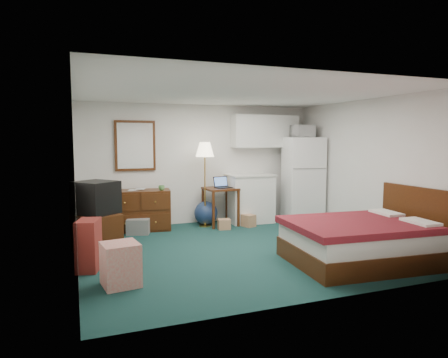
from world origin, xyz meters
name	(u,v)px	position (x,y,z in m)	size (l,w,h in m)	color
floor	(241,249)	(0.00, 0.00, 0.00)	(5.00, 4.50, 0.01)	#163834
ceiling	(241,93)	(0.00, 0.00, 2.50)	(5.00, 4.50, 0.01)	silver
walls	(241,172)	(0.00, 0.00, 1.25)	(5.01, 4.51, 2.50)	silver
mirror	(135,146)	(-1.35, 2.22, 1.65)	(0.80, 0.06, 1.00)	white
upper_cabinets	(265,131)	(1.45, 2.08, 1.95)	(1.50, 0.35, 0.70)	white
headboard	(421,220)	(2.46, -1.28, 0.55)	(0.06, 1.56, 1.00)	#3B1B0B
dresser	(140,210)	(-1.32, 1.94, 0.40)	(1.16, 0.53, 0.79)	#3B1B0B
floor_lamp	(205,185)	(-0.03, 1.81, 0.86)	(0.37, 0.37, 1.72)	gold
desk	(220,206)	(0.30, 1.80, 0.39)	(0.62, 0.62, 0.78)	#3B1B0B
exercise_ball	(206,213)	(0.04, 1.96, 0.24)	(0.49, 0.49, 0.49)	navy
kitchen_counter	(250,199)	(1.02, 1.91, 0.50)	(0.91, 0.70, 1.00)	white
fridge	(303,180)	(2.13, 1.58, 0.91)	(0.75, 0.75, 1.82)	white
bed	(358,242)	(1.28, -1.28, 0.30)	(1.88, 1.47, 0.60)	maroon
tv_stand	(97,233)	(-2.21, 0.63, 0.31)	(0.61, 0.67, 0.61)	#3B1B0B
suitcase	(89,245)	(-2.35, -0.25, 0.35)	(0.27, 0.43, 0.70)	maroon
retail_box	(121,264)	(-2.01, -1.00, 0.26)	(0.42, 0.42, 0.53)	beige
file_bin	(138,226)	(-1.41, 1.62, 0.14)	(0.41, 0.31, 0.29)	gray
cardboard_box_a	(224,224)	(0.24, 1.42, 0.10)	(0.24, 0.20, 0.20)	#996D51
cardboard_box_b	(249,221)	(0.80, 1.47, 0.12)	(0.21, 0.25, 0.25)	#996D51
laptop	(224,183)	(0.35, 1.75, 0.89)	(0.33, 0.26, 0.22)	black
crt_tv	(96,197)	(-2.20, 0.67, 0.87)	(0.56, 0.60, 0.51)	black
microwave	(302,130)	(2.11, 1.60, 1.98)	(0.48, 0.27, 0.33)	white
book_a	(128,185)	(-1.53, 1.94, 0.89)	(0.15, 0.02, 0.20)	#996D51
book_b	(136,184)	(-1.38, 2.03, 0.91)	(0.17, 0.02, 0.24)	#996D51
mug	(162,187)	(-0.93, 1.75, 0.85)	(0.12, 0.10, 0.12)	#4F8C46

